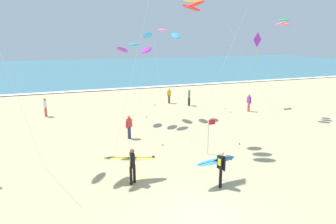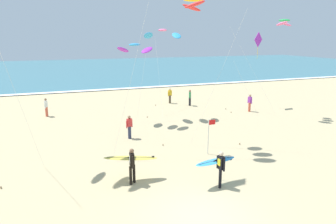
# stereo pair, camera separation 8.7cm
# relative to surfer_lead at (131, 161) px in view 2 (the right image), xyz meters

# --- Properties ---
(ground_plane) EXTENTS (160.00, 160.00, 0.00)m
(ground_plane) POSITION_rel_surfer_lead_xyz_m (1.68, -3.77, -1.05)
(ground_plane) COLOR tan
(ocean_water) EXTENTS (160.00, 60.00, 0.08)m
(ocean_water) POSITION_rel_surfer_lead_xyz_m (1.68, 56.22, -1.01)
(ocean_water) COLOR teal
(ocean_water) RESTS_ON ground
(shoreline_foam) EXTENTS (160.00, 1.20, 0.01)m
(shoreline_foam) POSITION_rel_surfer_lead_xyz_m (1.68, 26.52, -0.97)
(shoreline_foam) COLOR white
(shoreline_foam) RESTS_ON ocean_water
(surfer_lead) EXTENTS (2.56, 1.06, 1.71)m
(surfer_lead) POSITION_rel_surfer_lead_xyz_m (0.00, 0.00, 0.00)
(surfer_lead) COLOR black
(surfer_lead) RESTS_ON ground
(surfer_trailing) EXTENTS (2.22, 1.07, 1.71)m
(surfer_trailing) POSITION_rel_surfer_lead_xyz_m (3.58, -1.73, -0.01)
(surfer_trailing) COLOR black
(surfer_trailing) RESTS_ON ground
(kite_arc_emerald_mid) EXTENTS (3.87, 4.70, 8.05)m
(kite_arc_emerald_mid) POSITION_rel_surfer_lead_xyz_m (14.65, 7.81, 6.70)
(kite_arc_emerald_mid) COLOR pink
(kite_arc_emerald_mid) RESTS_ON ground
(kite_arc_rose_far) EXTENTS (3.19, 5.45, 7.29)m
(kite_arc_rose_far) POSITION_rel_surfer_lead_xyz_m (5.36, 10.93, 5.84)
(kite_arc_rose_far) COLOR #2D99DB
(kite_arc_rose_far) RESTS_ON ground
(kite_arc_cobalt_high) EXTENTS (2.87, 2.80, 6.19)m
(kite_arc_cobalt_high) POSITION_rel_surfer_lead_xyz_m (2.76, 9.79, 4.77)
(kite_arc_cobalt_high) COLOR purple
(kite_arc_cobalt_high) RESTS_ON ground
(kite_diamond_violet_low) EXTENTS (4.20, 1.85, 7.12)m
(kite_diamond_violet_low) POSITION_rel_surfer_lead_xyz_m (15.09, 11.69, 5.19)
(kite_diamond_violet_low) COLOR purple
(kite_diamond_violet_low) RESTS_ON ground
(kite_arc_golden_distant) EXTENTS (3.93, 2.73, 8.77)m
(kite_arc_golden_distant) POSITION_rel_surfer_lead_xyz_m (4.67, 3.65, 7.37)
(kite_arc_golden_distant) COLOR red
(kite_arc_golden_distant) RESTS_ON ground
(bystander_green_top) EXTENTS (0.28, 0.48, 1.59)m
(bystander_green_top) POSITION_rel_surfer_lead_xyz_m (9.35, 14.20, -0.24)
(bystander_green_top) COLOR black
(bystander_green_top) RESTS_ON ground
(bystander_purple_top) EXTENTS (0.25, 0.49, 1.59)m
(bystander_purple_top) POSITION_rel_surfer_lead_xyz_m (13.46, 10.04, -0.24)
(bystander_purple_top) COLOR #D8593F
(bystander_purple_top) RESTS_ON ground
(bystander_yellow_top) EXTENTS (0.48, 0.27, 1.59)m
(bystander_yellow_top) POSITION_rel_surfer_lead_xyz_m (7.90, 15.97, -0.24)
(bystander_yellow_top) COLOR #4C3D2D
(bystander_yellow_top) RESTS_ON ground
(bystander_white_top) EXTENTS (0.27, 0.48, 1.59)m
(bystander_white_top) POSITION_rel_surfer_lead_xyz_m (-3.94, 14.52, -0.24)
(bystander_white_top) COLOR #D8593F
(bystander_white_top) RESTS_ON ground
(bystander_red_top) EXTENTS (0.47, 0.29, 1.59)m
(bystander_red_top) POSITION_rel_surfer_lead_xyz_m (1.37, 6.26, -0.24)
(bystander_red_top) COLOR #2D334C
(bystander_red_top) RESTS_ON ground
(lifeguard_flag) EXTENTS (0.45, 0.05, 2.10)m
(lifeguard_flag) POSITION_rel_surfer_lead_xyz_m (5.03, 1.90, 0.21)
(lifeguard_flag) COLOR silver
(lifeguard_flag) RESTS_ON ground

